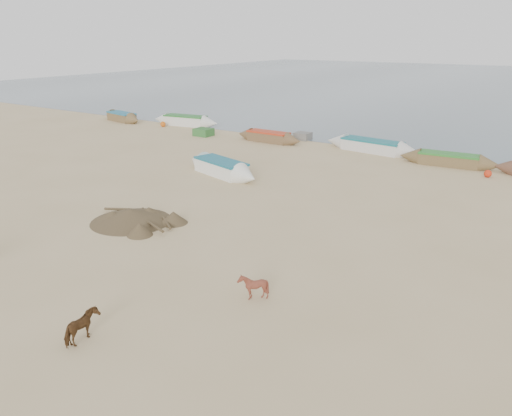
{
  "coord_description": "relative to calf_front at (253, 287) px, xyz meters",
  "views": [
    {
      "loc": [
        10.91,
        -12.35,
        7.82
      ],
      "look_at": [
        0.0,
        4.0,
        1.0
      ],
      "focal_mm": 35.0,
      "sensor_mm": 36.0,
      "label": 1
    }
  ],
  "objects": [
    {
      "name": "debris_pile",
      "position": [
        -8.37,
        2.7,
        -0.15
      ],
      "size": [
        3.99,
        3.99,
        0.56
      ],
      "primitive_type": "cone",
      "rotation": [
        0.0,
        0.0,
        -0.12
      ],
      "color": "brown",
      "rests_on": "ground"
    },
    {
      "name": "beach_clutter",
      "position": [
        -0.48,
        20.78,
        -0.13
      ],
      "size": [
        42.67,
        4.58,
        0.64
      ],
      "color": "#30672E",
      "rests_on": "ground"
    },
    {
      "name": "waterline_canoes",
      "position": [
        -3.9,
        21.56,
        -0.01
      ],
      "size": [
        59.5,
        4.11,
        0.94
      ],
      "color": "brown",
      "rests_on": "ground"
    },
    {
      "name": "near_canoe",
      "position": [
        -9.84,
        11.18,
        0.01
      ],
      "size": [
        6.36,
        3.04,
        0.88
      ],
      "primitive_type": null,
      "rotation": [
        0.0,
        0.0,
        -0.28
      ],
      "color": "white",
      "rests_on": "ground"
    },
    {
      "name": "ground",
      "position": [
        -3.16,
        0.89,
        -0.43
      ],
      "size": [
        140.0,
        140.0,
        0.0
      ],
      "primitive_type": "plane",
      "color": "tan",
      "rests_on": "ground"
    },
    {
      "name": "calf_right",
      "position": [
        -2.48,
        -4.44,
        0.01
      ],
      "size": [
        1.09,
        1.14,
        0.88
      ],
      "primitive_type": "imported",
      "rotation": [
        0.0,
        0.0,
        2.12
      ],
      "color": "#52341A",
      "rests_on": "ground"
    },
    {
      "name": "calf_front",
      "position": [
        0.0,
        0.0,
        0.0
      ],
      "size": [
        0.78,
        0.7,
        0.86
      ],
      "primitive_type": "imported",
      "rotation": [
        0.0,
        0.0,
        -1.57
      ],
      "color": "brown",
      "rests_on": "ground"
    }
  ]
}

